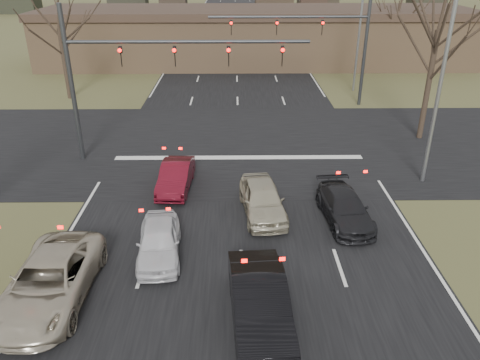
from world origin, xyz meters
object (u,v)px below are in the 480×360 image
object	(u,v)px
streetlight_right_far	(358,19)
car_charcoal_sedan	(345,208)
mast_arm_near	(134,65)
car_red_ahead	(176,177)
building	(256,36)
car_silver_ahead	(262,199)
car_black_hatch	(260,303)
car_silver_suv	(50,281)
streetlight_right_near	(440,67)
car_white_sedan	(159,241)
mast_arm_far	(326,35)

from	to	relation	value
streetlight_right_far	car_charcoal_sedan	bearing A→B (deg)	-103.57
mast_arm_near	car_red_ahead	size ratio (longest dim) A/B	3.15
building	car_red_ahead	xyz separation A→B (m)	(-5.00, -28.68, -2.03)
mast_arm_near	car_silver_ahead	xyz separation A→B (m)	(6.18, -6.12, -4.36)
building	car_silver_ahead	distance (m)	31.20
car_black_hatch	car_charcoal_sedan	world-z (taller)	car_black_hatch
streetlight_right_far	car_silver_suv	world-z (taller)	streetlight_right_far
building	car_silver_suv	size ratio (longest dim) A/B	8.09
car_silver_ahead	building	bearing A→B (deg)	81.62
streetlight_right_near	car_charcoal_sedan	world-z (taller)	streetlight_right_near
streetlight_right_near	car_white_sedan	size ratio (longest dim) A/B	2.65
streetlight_right_far	car_black_hatch	world-z (taller)	streetlight_right_far
streetlight_right_far	car_charcoal_sedan	xyz separation A→B (m)	(-5.00, -20.72, -4.98)
mast_arm_near	car_silver_ahead	distance (m)	9.73
building	mast_arm_far	distance (m)	15.75
building	car_white_sedan	xyz separation A→B (m)	(-5.00, -34.18, -2.02)
mast_arm_near	car_silver_ahead	bearing A→B (deg)	-44.75
mast_arm_near	streetlight_right_near	xyz separation A→B (m)	(14.05, -3.00, 0.51)
car_white_sedan	car_silver_ahead	bearing A→B (deg)	32.37
mast_arm_near	car_black_hatch	distance (m)	14.61
car_silver_suv	car_white_sedan	world-z (taller)	car_silver_suv
building	car_red_ahead	world-z (taller)	building
building	streetlight_right_near	xyz separation A→B (m)	(6.82, -28.00, 2.92)
mast_arm_near	mast_arm_far	size ratio (longest dim) A/B	1.09
car_silver_suv	car_black_hatch	size ratio (longest dim) A/B	1.13
car_charcoal_sedan	car_silver_ahead	xyz separation A→B (m)	(-3.37, 0.60, 0.11)
building	car_black_hatch	xyz separation A→B (m)	(-1.50, -37.73, -1.90)
car_black_hatch	car_red_ahead	distance (m)	9.70
car_black_hatch	streetlight_right_near	bearing A→B (deg)	45.38
mast_arm_far	car_white_sedan	bearing A→B (deg)	-115.58
streetlight_right_far	car_silver_suv	bearing A→B (deg)	-121.09
car_silver_suv	car_black_hatch	distance (m)	6.70
mast_arm_far	streetlight_right_near	xyz separation A→B (m)	(2.64, -13.00, 0.57)
car_white_sedan	streetlight_right_near	bearing A→B (deg)	22.20
mast_arm_near	streetlight_right_far	xyz separation A→B (m)	(14.55, 14.00, 0.51)
car_white_sedan	car_black_hatch	size ratio (longest dim) A/B	0.81
streetlight_right_far	car_red_ahead	xyz separation A→B (m)	(-12.32, -17.68, -4.95)
mast_arm_near	car_black_hatch	size ratio (longest dim) A/B	2.61
mast_arm_far	streetlight_right_far	bearing A→B (deg)	51.89
building	car_white_sedan	distance (m)	34.61
car_silver_suv	car_white_sedan	distance (m)	3.92
building	car_black_hatch	size ratio (longest dim) A/B	9.11
streetlight_right_near	car_charcoal_sedan	xyz separation A→B (m)	(-4.50, -3.72, -4.98)
car_black_hatch	car_charcoal_sedan	distance (m)	7.12
car_red_ahead	car_silver_suv	bearing A→B (deg)	-108.47
building	car_white_sedan	world-z (taller)	building
mast_arm_far	car_black_hatch	size ratio (longest dim) A/B	2.39
streetlight_right_far	car_white_sedan	xyz separation A→B (m)	(-12.32, -23.18, -4.94)
mast_arm_far	streetlight_right_near	bearing A→B (deg)	-78.53
car_white_sedan	car_silver_ahead	xyz separation A→B (m)	(3.95, 3.06, 0.07)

